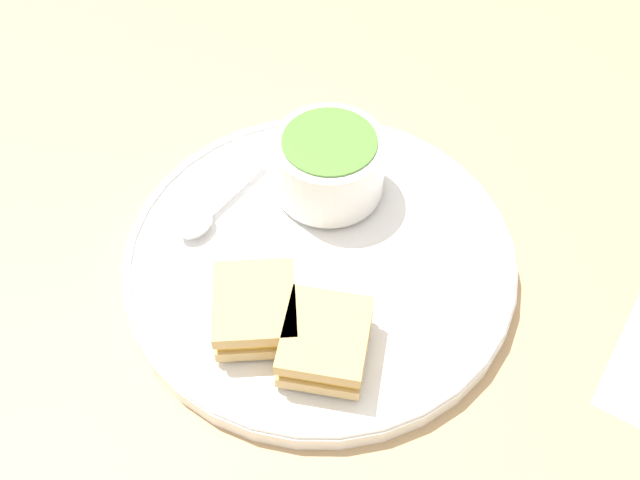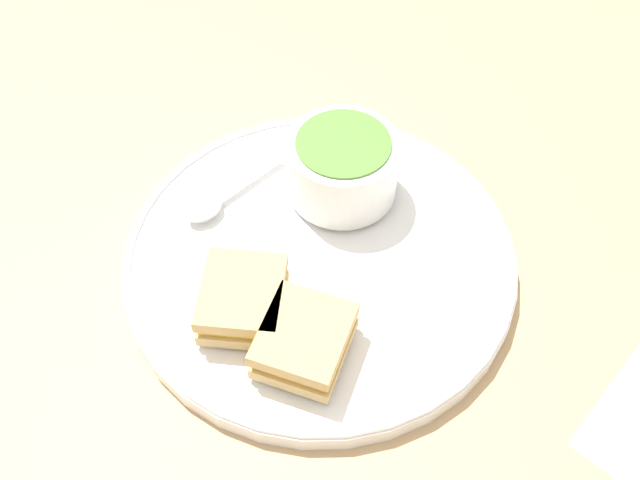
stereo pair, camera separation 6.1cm
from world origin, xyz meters
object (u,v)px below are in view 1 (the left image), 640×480
spoon (202,219)px  sandwich_half_far (325,341)px  soup_bowl (334,165)px  sandwich_half_near (255,309)px

spoon → sandwich_half_far: size_ratio=1.34×
soup_bowl → sandwich_half_far: size_ratio=1.27×
spoon → soup_bowl: bearing=146.2°
soup_bowl → sandwich_half_near: (-0.05, -0.14, -0.01)m
soup_bowl → spoon: 0.12m
soup_bowl → spoon: bearing=-154.2°
soup_bowl → sandwich_half_far: 0.17m
sandwich_half_near → sandwich_half_far: 0.06m
sandwich_half_near → sandwich_half_far: same height
soup_bowl → spoon: (-0.11, -0.05, -0.03)m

